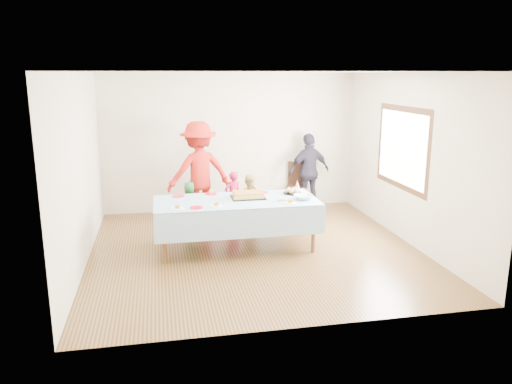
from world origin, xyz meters
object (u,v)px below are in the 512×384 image
(birthday_cake, at_px, (248,195))
(dining_chair, at_px, (297,183))
(adult_left, at_px, (199,172))
(party_table, at_px, (236,203))

(birthday_cake, relative_size, dining_chair, 0.56)
(dining_chair, xyz_separation_m, adult_left, (-2.01, -0.46, 0.40))
(dining_chair, height_order, adult_left, adult_left)
(party_table, relative_size, dining_chair, 2.67)
(party_table, bearing_deg, adult_left, 104.37)
(party_table, bearing_deg, dining_chair, 53.51)
(adult_left, bearing_deg, party_table, 90.59)
(party_table, bearing_deg, birthday_cake, 26.35)
(birthday_cake, distance_m, dining_chair, 2.47)
(birthday_cake, height_order, adult_left, adult_left)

